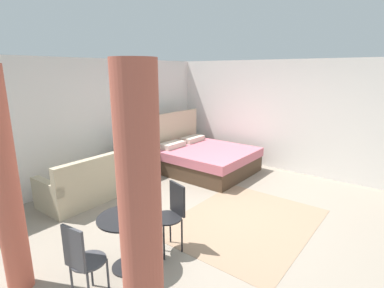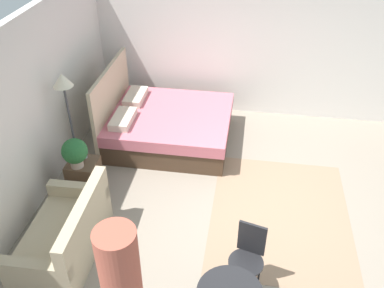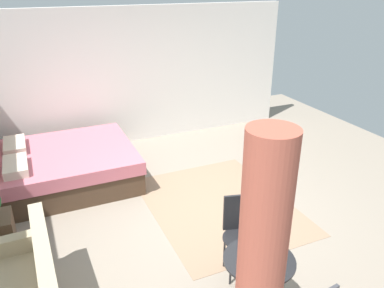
{
  "view_description": "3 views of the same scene",
  "coord_description": "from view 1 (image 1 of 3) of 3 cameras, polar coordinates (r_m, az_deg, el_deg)",
  "views": [
    {
      "loc": [
        -3.8,
        -2.33,
        2.36
      ],
      "look_at": [
        0.01,
        0.65,
        1.15
      ],
      "focal_mm": 27.57,
      "sensor_mm": 36.0,
      "label": 1
    },
    {
      "loc": [
        -4.34,
        0.21,
        4.22
      ],
      "look_at": [
        0.55,
        0.98,
        0.77
      ],
      "focal_mm": 38.78,
      "sensor_mm": 36.0,
      "label": 2
    },
    {
      "loc": [
        -4.11,
        1.93,
        3.07
      ],
      "look_at": [
        -0.11,
        0.16,
        1.15
      ],
      "focal_mm": 35.82,
      "sensor_mm": 36.0,
      "label": 3
    }
  ],
  "objects": [
    {
      "name": "couch",
      "position": [
        5.81,
        -19.98,
        -7.71
      ],
      "size": [
        1.48,
        0.86,
        0.88
      ],
      "color": "tan",
      "rests_on": "ground"
    },
    {
      "name": "wall_right",
      "position": [
        7.27,
        19.0,
        4.96
      ],
      "size": [
        0.12,
        6.35,
        2.6
      ],
      "primitive_type": "cube",
      "color": "silver",
      "rests_on": "ground"
    },
    {
      "name": "nightstand",
      "position": [
        6.64,
        -12.16,
        -4.63
      ],
      "size": [
        0.43,
        0.43,
        0.53
      ],
      "color": "brown",
      "rests_on": "ground"
    },
    {
      "name": "ground_plane",
      "position": [
        5.05,
        5.94,
        -13.98
      ],
      "size": [
        9.01,
        9.35,
        0.02
      ],
      "primitive_type": "cube",
      "color": "gray"
    },
    {
      "name": "area_rug",
      "position": [
        4.95,
        10.25,
        -14.54
      ],
      "size": [
        2.48,
        1.94,
        0.01
      ],
      "primitive_type": "cube",
      "color": "#93755B",
      "rests_on": "ground"
    },
    {
      "name": "vase",
      "position": [
        6.62,
        -11.54,
        -1.54
      ],
      "size": [
        0.09,
        0.09,
        0.16
      ],
      "color": "silver",
      "rests_on": "nightstand"
    },
    {
      "name": "curtain_right",
      "position": [
        3.6,
        -32.41,
        -6.78
      ],
      "size": [
        0.27,
        0.27,
        2.42
      ],
      "color": "#C15B47",
      "rests_on": "ground"
    },
    {
      "name": "cafe_chair_near_couch",
      "position": [
        3.36,
        -20.63,
        -19.84
      ],
      "size": [
        0.41,
        0.41,
        0.9
      ],
      "color": "#3F3F44",
      "rests_on": "ground"
    },
    {
      "name": "potted_plant",
      "position": [
        6.46,
        -13.23,
        -0.44
      ],
      "size": [
        0.37,
        0.37,
        0.45
      ],
      "color": "tan",
      "rests_on": "nightstand"
    },
    {
      "name": "floor_lamp",
      "position": [
        6.83,
        -11.52,
        5.78
      ],
      "size": [
        0.3,
        0.3,
        1.73
      ],
      "color": "#3F3F44",
      "rests_on": "ground"
    },
    {
      "name": "cafe_chair_near_window",
      "position": [
        3.99,
        -3.88,
        -12.74
      ],
      "size": [
        0.49,
        0.49,
        0.92
      ],
      "color": "black",
      "rests_on": "ground"
    },
    {
      "name": "curtain_left",
      "position": [
        1.96,
        -9.52,
        -21.96
      ],
      "size": [
        0.25,
        0.25,
        2.42
      ],
      "color": "#C15B47",
      "rests_on": "ground"
    },
    {
      "name": "bed",
      "position": [
        7.07,
        2.25,
        -2.72
      ],
      "size": [
        1.85,
        2.09,
        1.33
      ],
      "color": "#473323",
      "rests_on": "ground"
    },
    {
      "name": "balcony_table",
      "position": [
        3.75,
        -12.55,
        -16.37
      ],
      "size": [
        0.67,
        0.67,
        0.68
      ],
      "color": "black",
      "rests_on": "ground"
    },
    {
      "name": "wall_back",
      "position": [
        6.77,
        -17.19,
        4.48
      ],
      "size": [
        9.01,
        0.12,
        2.6
      ],
      "primitive_type": "cube",
      "color": "silver",
      "rests_on": "ground"
    }
  ]
}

